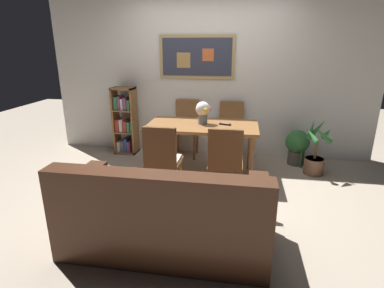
# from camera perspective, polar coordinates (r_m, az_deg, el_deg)

# --- Properties ---
(ground_plane) EXTENTS (12.00, 12.00, 0.00)m
(ground_plane) POSITION_cam_1_polar(r_m,az_deg,el_deg) (3.86, 0.30, -9.11)
(ground_plane) COLOR tan
(wall_back_with_painting) EXTENTS (5.20, 0.14, 2.60)m
(wall_back_with_painting) POSITION_cam_1_polar(r_m,az_deg,el_deg) (5.01, 3.19, 12.81)
(wall_back_with_painting) COLOR silver
(wall_back_with_painting) RESTS_ON ground_plane
(dining_table) EXTENTS (1.49, 0.80, 0.73)m
(dining_table) POSITION_cam_1_polar(r_m,az_deg,el_deg) (4.17, 1.96, 2.34)
(dining_table) COLOR brown
(dining_table) RESTS_ON ground_plane
(dining_chair_far_right) EXTENTS (0.40, 0.41, 0.91)m
(dining_chair_far_right) POSITION_cam_1_polar(r_m,az_deg,el_deg) (4.89, 7.27, 3.41)
(dining_chair_far_right) COLOR brown
(dining_chair_far_right) RESTS_ON ground_plane
(dining_chair_near_right) EXTENTS (0.40, 0.41, 0.91)m
(dining_chair_near_right) POSITION_cam_1_polar(r_m,az_deg,el_deg) (3.47, 6.26, -2.75)
(dining_chair_near_right) COLOR brown
(dining_chair_near_right) RESTS_ON ground_plane
(dining_chair_far_left) EXTENTS (0.40, 0.41, 0.91)m
(dining_chair_far_left) POSITION_cam_1_polar(r_m,az_deg,el_deg) (5.00, -1.08, 3.90)
(dining_chair_far_left) COLOR brown
(dining_chair_far_left) RESTS_ON ground_plane
(dining_chair_near_left) EXTENTS (0.40, 0.41, 0.91)m
(dining_chair_near_left) POSITION_cam_1_polar(r_m,az_deg,el_deg) (3.54, -5.61, -2.28)
(dining_chair_near_left) COLOR brown
(dining_chair_near_left) RESTS_ON ground_plane
(leather_couch) EXTENTS (1.80, 0.84, 0.84)m
(leather_couch) POSITION_cam_1_polar(r_m,az_deg,el_deg) (2.78, -5.08, -13.49)
(leather_couch) COLOR #472819
(leather_couch) RESTS_ON ground_plane
(bookshelf) EXTENTS (0.36, 0.28, 1.11)m
(bookshelf) POSITION_cam_1_polar(r_m,az_deg,el_deg) (5.22, -12.41, 3.95)
(bookshelf) COLOR brown
(bookshelf) RESTS_ON ground_plane
(potted_ivy) EXTENTS (0.36, 0.36, 0.57)m
(potted_ivy) POSITION_cam_1_polar(r_m,az_deg,el_deg) (4.91, 19.08, -0.24)
(potted_ivy) COLOR #4C4742
(potted_ivy) RESTS_ON ground_plane
(potted_palm) EXTENTS (0.38, 0.36, 0.79)m
(potted_palm) POSITION_cam_1_polar(r_m,az_deg,el_deg) (4.63, 22.06, -1.85)
(potted_palm) COLOR brown
(potted_palm) RESTS_ON ground_plane
(flower_vase) EXTENTS (0.21, 0.21, 0.30)m
(flower_vase) POSITION_cam_1_polar(r_m,az_deg,el_deg) (4.14, 2.09, 6.22)
(flower_vase) COLOR slate
(flower_vase) RESTS_ON dining_table
(tv_remote) EXTENTS (0.16, 0.09, 0.02)m
(tv_remote) POSITION_cam_1_polar(r_m,az_deg,el_deg) (4.13, 6.23, 3.72)
(tv_remote) COLOR black
(tv_remote) RESTS_ON dining_table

